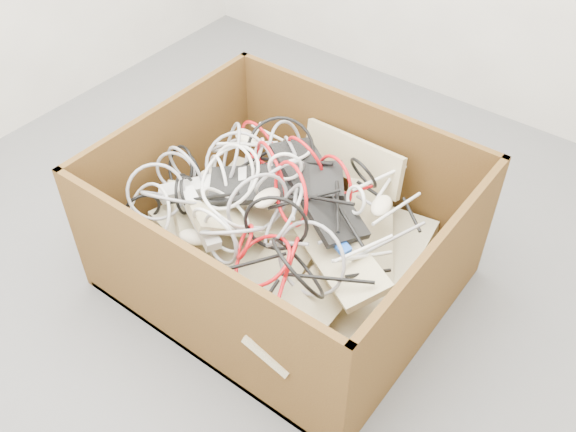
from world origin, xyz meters
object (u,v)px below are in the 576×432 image
Objects in this scene: power_strip_left at (204,186)px; power_strip_right at (199,218)px; vga_plug at (343,248)px; cardboard_box at (281,248)px.

power_strip_right is (0.10, -0.13, -0.01)m from power_strip_left.
power_strip_right is at bearing -141.43° from vga_plug.
vga_plug is (0.28, -0.04, 0.21)m from cardboard_box.
power_strip_right reaches higher than vga_plug.
cardboard_box is 0.35m from vga_plug.
cardboard_box is 3.46× the size of power_strip_left.
power_strip_right is at bearing -90.13° from power_strip_left.
vga_plug is at bearing -7.56° from cardboard_box.
vga_plug is (0.57, 0.04, -0.00)m from power_strip_left.
power_strip_left reaches higher than vga_plug.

